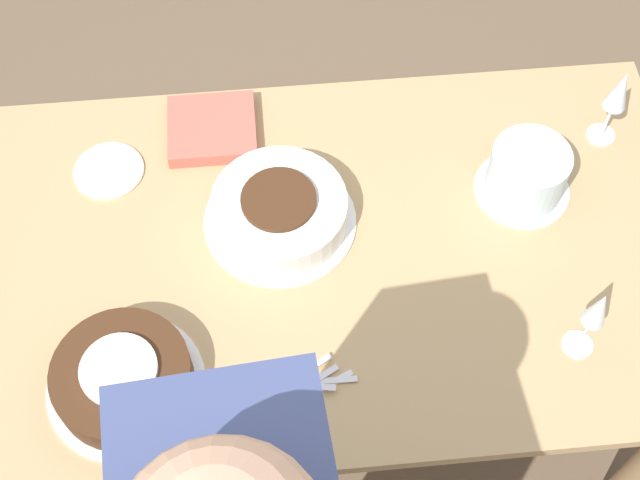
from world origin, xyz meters
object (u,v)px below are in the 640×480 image
Objects in this scene: wine_glass_near at (618,94)px; wine_glass_far at (596,312)px; cake_back_decorated at (527,174)px; cake_center_white at (279,211)px; cake_front_chocolate at (123,379)px.

wine_glass_near is 0.53m from wine_glass_far.
wine_glass_far is at bearing -85.18° from cake_back_decorated.
wine_glass_far is (0.56, -0.34, 0.10)m from cake_center_white.
cake_back_decorated is 0.26m from wine_glass_near.
wine_glass_near is at bearing 31.90° from cake_back_decorated.
wine_glass_near is at bearing 70.50° from wine_glass_far.
wine_glass_far is (0.87, 0.00, 0.10)m from cake_front_chocolate.
cake_center_white is 1.07× the size of cake_front_chocolate.
cake_center_white is 0.66m from wine_glass_far.
cake_center_white is at bearing -176.44° from cake_back_decorated.
wine_glass_far is at bearing -31.30° from cake_center_white.
cake_center_white is 1.57× the size of cake_back_decorated.
wine_glass_far is at bearing -109.50° from wine_glass_near.
cake_center_white is at bearing -167.51° from wine_glass_near.
cake_back_decorated is 0.38m from wine_glass_far.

